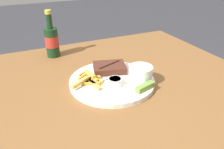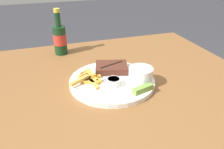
{
  "view_description": "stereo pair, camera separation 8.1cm",
  "coord_description": "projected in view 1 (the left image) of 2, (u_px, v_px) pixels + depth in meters",
  "views": [
    {
      "loc": [
        -0.3,
        -0.64,
        1.16
      ],
      "look_at": [
        0.0,
        0.0,
        0.77
      ],
      "focal_mm": 35.0,
      "sensor_mm": 36.0,
      "label": 1
    },
    {
      "loc": [
        -0.22,
        -0.67,
        1.16
      ],
      "look_at": [
        0.0,
        0.0,
        0.77
      ],
      "focal_mm": 35.0,
      "sensor_mm": 36.0,
      "label": 2
    }
  ],
  "objects": [
    {
      "name": "dining_table",
      "position": [
        112.0,
        103.0,
        0.87
      ],
      "size": [
        1.13,
        0.95,
        0.74
      ],
      "color": "brown",
      "rests_on": "ground_plane"
    },
    {
      "name": "dinner_plate",
      "position": [
        112.0,
        81.0,
        0.82
      ],
      "size": [
        0.32,
        0.32,
        0.02
      ],
      "color": "silver",
      "rests_on": "dining_table"
    },
    {
      "name": "steak_portion",
      "position": [
        110.0,
        68.0,
        0.87
      ],
      "size": [
        0.15,
        0.13,
        0.03
      ],
      "color": "#472319",
      "rests_on": "dinner_plate"
    },
    {
      "name": "fries_pile",
      "position": [
        89.0,
        80.0,
        0.79
      ],
      "size": [
        0.12,
        0.16,
        0.02
      ],
      "color": "gold",
      "rests_on": "dinner_plate"
    },
    {
      "name": "coleslaw_cup",
      "position": [
        141.0,
        72.0,
        0.8
      ],
      "size": [
        0.09,
        0.09,
        0.05
      ],
      "color": "white",
      "rests_on": "dinner_plate"
    },
    {
      "name": "dipping_sauce_cup",
      "position": [
        115.0,
        82.0,
        0.77
      ],
      "size": [
        0.05,
        0.05,
        0.03
      ],
      "color": "silver",
      "rests_on": "dinner_plate"
    },
    {
      "name": "pickle_spear",
      "position": [
        145.0,
        87.0,
        0.75
      ],
      "size": [
        0.08,
        0.04,
        0.02
      ],
      "color": "olive",
      "rests_on": "dinner_plate"
    },
    {
      "name": "fork_utensil",
      "position": [
        92.0,
        85.0,
        0.77
      ],
      "size": [
        0.13,
        0.03,
        0.0
      ],
      "rotation": [
        0.0,
        0.0,
        6.44
      ],
      "color": "#B7B7BC",
      "rests_on": "dinner_plate"
    },
    {
      "name": "beer_bottle",
      "position": [
        52.0,
        41.0,
        1.01
      ],
      "size": [
        0.06,
        0.06,
        0.22
      ],
      "color": "#143319",
      "rests_on": "dining_table"
    }
  ]
}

